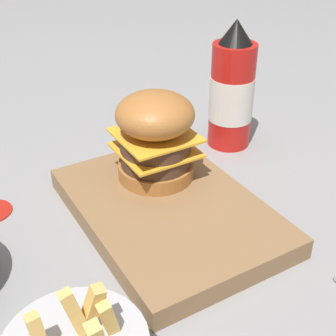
% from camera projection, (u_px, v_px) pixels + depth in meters
% --- Properties ---
extents(ground_plane, '(6.00, 6.00, 0.00)m').
position_uv_depth(ground_plane, '(133.00, 251.00, 0.56)').
color(ground_plane, gray).
extents(serving_board, '(0.30, 0.21, 0.03)m').
position_uv_depth(serving_board, '(168.00, 210.00, 0.60)').
color(serving_board, olive).
rests_on(serving_board, ground_plane).
extents(burger, '(0.10, 0.10, 0.12)m').
position_uv_depth(burger, '(155.00, 136.00, 0.61)').
color(burger, '#AD6B33').
rests_on(burger, serving_board).
extents(ketchup_bottle, '(0.07, 0.07, 0.21)m').
position_uv_depth(ketchup_bottle, '(232.00, 92.00, 0.74)').
color(ketchup_bottle, red).
rests_on(ketchup_bottle, ground_plane).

